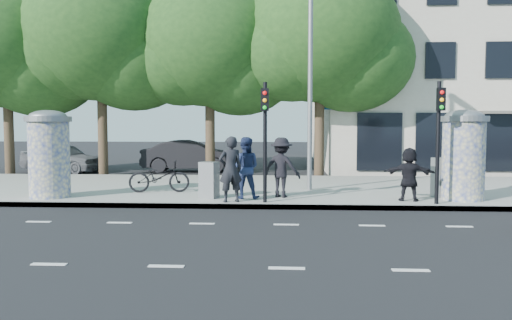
# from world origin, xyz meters

# --- Properties ---
(ground) EXTENTS (120.00, 120.00, 0.00)m
(ground) POSITION_xyz_m (0.00, 0.00, 0.00)
(ground) COLOR black
(ground) RESTS_ON ground
(sidewalk) EXTENTS (40.00, 8.00, 0.15)m
(sidewalk) POSITION_xyz_m (0.00, 7.50, 0.07)
(sidewalk) COLOR gray
(sidewalk) RESTS_ON ground
(curb) EXTENTS (40.00, 0.10, 0.16)m
(curb) POSITION_xyz_m (0.00, 3.55, 0.07)
(curb) COLOR slate
(curb) RESTS_ON ground
(lane_dash_near) EXTENTS (32.00, 0.12, 0.01)m
(lane_dash_near) POSITION_xyz_m (0.00, -2.20, 0.00)
(lane_dash_near) COLOR silver
(lane_dash_near) RESTS_ON ground
(lane_dash_far) EXTENTS (32.00, 0.12, 0.01)m
(lane_dash_far) POSITION_xyz_m (0.00, 1.40, 0.00)
(lane_dash_far) COLOR silver
(lane_dash_far) RESTS_ON ground
(ad_column_left) EXTENTS (1.36, 1.36, 2.65)m
(ad_column_left) POSITION_xyz_m (-7.20, 4.50, 1.54)
(ad_column_left) COLOR beige
(ad_column_left) RESTS_ON sidewalk
(ad_column_right) EXTENTS (1.36, 1.36, 2.65)m
(ad_column_right) POSITION_xyz_m (5.20, 4.70, 1.54)
(ad_column_right) COLOR beige
(ad_column_right) RESTS_ON sidewalk
(traffic_pole_near) EXTENTS (0.22, 0.31, 3.40)m
(traffic_pole_near) POSITION_xyz_m (-0.60, 3.79, 2.23)
(traffic_pole_near) COLOR black
(traffic_pole_near) RESTS_ON sidewalk
(traffic_pole_far) EXTENTS (0.22, 0.31, 3.40)m
(traffic_pole_far) POSITION_xyz_m (4.20, 3.79, 2.23)
(traffic_pole_far) COLOR black
(traffic_pole_far) RESTS_ON sidewalk
(street_lamp) EXTENTS (0.25, 0.93, 8.00)m
(street_lamp) POSITION_xyz_m (0.80, 6.63, 4.79)
(street_lamp) COLOR slate
(street_lamp) RESTS_ON sidewalk
(tree_far_left) EXTENTS (7.20, 7.20, 9.26)m
(tree_far_left) POSITION_xyz_m (-13.00, 12.50, 6.19)
(tree_far_left) COLOR #38281C
(tree_far_left) RESTS_ON ground
(tree_mid_left) EXTENTS (7.20, 7.20, 9.57)m
(tree_mid_left) POSITION_xyz_m (-8.50, 12.50, 6.50)
(tree_mid_left) COLOR #38281C
(tree_mid_left) RESTS_ON ground
(tree_near_left) EXTENTS (6.80, 6.80, 8.97)m
(tree_near_left) POSITION_xyz_m (-3.50, 12.70, 6.06)
(tree_near_left) COLOR #38281C
(tree_near_left) RESTS_ON ground
(tree_center) EXTENTS (7.00, 7.00, 9.30)m
(tree_center) POSITION_xyz_m (1.50, 12.30, 6.31)
(tree_center) COLOR #38281C
(tree_center) RESTS_ON ground
(building) EXTENTS (20.30, 15.85, 12.00)m
(building) POSITION_xyz_m (12.00, 19.99, 5.99)
(building) COLOR #BCB09D
(building) RESTS_ON ground
(ped_b) EXTENTS (0.80, 0.67, 1.88)m
(ped_b) POSITION_xyz_m (-1.58, 3.85, 1.09)
(ped_b) COLOR black
(ped_b) RESTS_ON sidewalk
(ped_c) EXTENTS (0.94, 0.75, 1.84)m
(ped_c) POSITION_xyz_m (-1.23, 4.56, 1.07)
(ped_c) COLOR navy
(ped_c) RESTS_ON sidewalk
(ped_d) EXTENTS (1.33, 1.02, 1.82)m
(ped_d) POSITION_xyz_m (-0.14, 4.91, 1.06)
(ped_d) COLOR black
(ped_d) RESTS_ON sidewalk
(ped_f) EXTENTS (1.52, 0.82, 1.55)m
(ped_f) POSITION_xyz_m (3.56, 4.36, 0.93)
(ped_f) COLOR black
(ped_f) RESTS_ON sidewalk
(bicycle) EXTENTS (0.97, 2.04, 1.03)m
(bicycle) POSITION_xyz_m (-4.14, 5.77, 0.66)
(bicycle) COLOR black
(bicycle) RESTS_ON sidewalk
(cabinet_left) EXTENTS (0.63, 0.55, 1.09)m
(cabinet_left) POSITION_xyz_m (-2.32, 4.60, 0.70)
(cabinet_left) COLOR slate
(cabinet_left) RESTS_ON sidewalk
(cabinet_right) EXTENTS (0.70, 0.62, 1.21)m
(cabinet_right) POSITION_xyz_m (4.77, 5.19, 0.75)
(cabinet_right) COLOR gray
(cabinet_right) RESTS_ON sidewalk
(car_left) EXTENTS (2.81, 4.60, 1.46)m
(car_left) POSITION_xyz_m (-11.13, 14.01, 0.73)
(car_left) COLOR #5B5D63
(car_left) RESTS_ON ground
(car_mid) EXTENTS (1.92, 4.89, 1.59)m
(car_mid) POSITION_xyz_m (-4.79, 14.64, 0.79)
(car_mid) COLOR black
(car_mid) RESTS_ON ground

